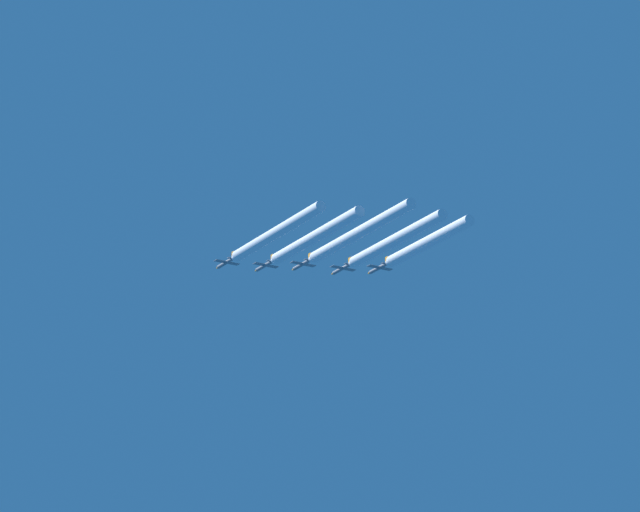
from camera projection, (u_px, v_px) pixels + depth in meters
The scene contains 10 objects.
jet_lead at pixel (226, 263), 586.79m from camera, with size 7.38×10.74×2.58m.
jet_second_echelon at pixel (264, 266), 585.25m from camera, with size 7.38×10.74×2.58m.
jet_third_echelon at pixel (302, 264), 582.26m from camera, with size 7.38×10.74×2.58m.
jet_fourth_echelon at pixel (342, 269), 580.40m from camera, with size 7.38×10.74×2.58m.
jet_fifth_echelon at pixel (378, 268), 578.25m from camera, with size 7.38×10.74×2.58m.
smoke_trail_lead at pixel (276, 233), 563.69m from camera, with size 3.09×46.99×3.09m.
smoke_trail_second_echelon at pixel (315, 237), 562.82m from camera, with size 3.09×45.33×3.09m.
smoke_trail_third_echelon at pixel (359, 232), 557.78m from camera, with size 3.09×50.36×3.09m.
smoke_trail_fourth_echelon at pixel (395, 240), 558.14m from camera, with size 3.09×44.91×3.09m.
smoke_trail_fifth_echelon at pixel (428, 242), 558.31m from camera, with size 3.09×39.20×3.09m.
Camera 1 is at (-276.41, -476.07, 1.52)m, focal length 119.15 mm.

